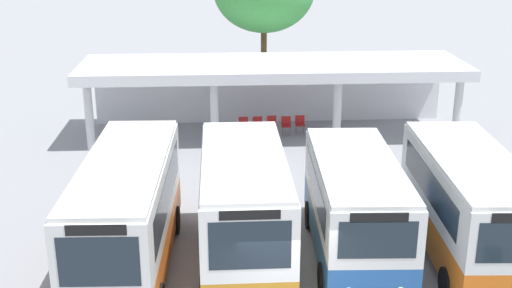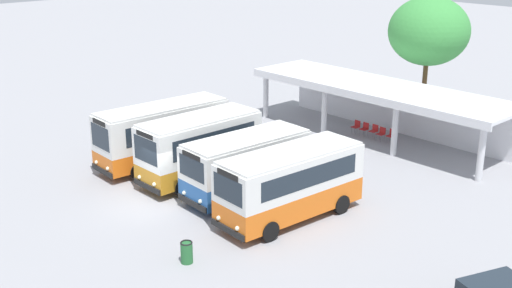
# 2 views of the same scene
# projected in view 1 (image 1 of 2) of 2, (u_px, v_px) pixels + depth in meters

# --- Properties ---
(city_bus_nearest_orange) EXTENTS (2.54, 7.73, 3.38)m
(city_bus_nearest_orange) POSITION_uv_depth(u_px,v_px,m) (127.00, 211.00, 18.19)
(city_bus_nearest_orange) COLOR black
(city_bus_nearest_orange) RESTS_ON ground
(city_bus_second_in_row) EXTENTS (2.48, 6.70, 3.41)m
(city_bus_second_in_row) POSITION_uv_depth(u_px,v_px,m) (244.00, 207.00, 18.40)
(city_bus_second_in_row) COLOR black
(city_bus_second_in_row) RESTS_ON ground
(city_bus_middle_cream) EXTENTS (2.67, 6.65, 3.06)m
(city_bus_middle_cream) POSITION_uv_depth(u_px,v_px,m) (355.00, 205.00, 18.97)
(city_bus_middle_cream) COLOR black
(city_bus_middle_cream) RESTS_ON ground
(city_bus_fourth_amber) EXTENTS (2.74, 7.24, 3.22)m
(city_bus_fourth_amber) POSITION_uv_depth(u_px,v_px,m) (469.00, 204.00, 18.87)
(city_bus_fourth_amber) COLOR black
(city_bus_fourth_amber) RESTS_ON ground
(terminal_canopy) EXTENTS (17.49, 4.76, 3.40)m
(terminal_canopy) POSITION_uv_depth(u_px,v_px,m) (272.00, 77.00, 30.60)
(terminal_canopy) COLOR silver
(terminal_canopy) RESTS_ON ground
(waiting_chair_end_by_column) EXTENTS (0.45, 0.45, 0.86)m
(waiting_chair_end_by_column) POSITION_uv_depth(u_px,v_px,m) (243.00, 124.00, 30.43)
(waiting_chair_end_by_column) COLOR slate
(waiting_chair_end_by_column) RESTS_ON ground
(waiting_chair_second_from_end) EXTENTS (0.45, 0.45, 0.86)m
(waiting_chair_second_from_end) POSITION_uv_depth(u_px,v_px,m) (258.00, 124.00, 30.49)
(waiting_chair_second_from_end) COLOR slate
(waiting_chair_second_from_end) RESTS_ON ground
(waiting_chair_middle_seat) EXTENTS (0.45, 0.45, 0.86)m
(waiting_chair_middle_seat) POSITION_uv_depth(u_px,v_px,m) (272.00, 123.00, 30.61)
(waiting_chair_middle_seat) COLOR slate
(waiting_chair_middle_seat) RESTS_ON ground
(waiting_chair_fourth_seat) EXTENTS (0.45, 0.45, 0.86)m
(waiting_chair_fourth_seat) POSITION_uv_depth(u_px,v_px,m) (286.00, 124.00, 30.52)
(waiting_chair_fourth_seat) COLOR slate
(waiting_chair_fourth_seat) RESTS_ON ground
(waiting_chair_fifth_seat) EXTENTS (0.45, 0.45, 0.86)m
(waiting_chair_fifth_seat) POSITION_uv_depth(u_px,v_px,m) (300.00, 123.00, 30.67)
(waiting_chair_fifth_seat) COLOR slate
(waiting_chair_fifth_seat) RESTS_ON ground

